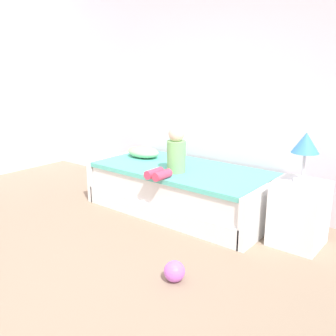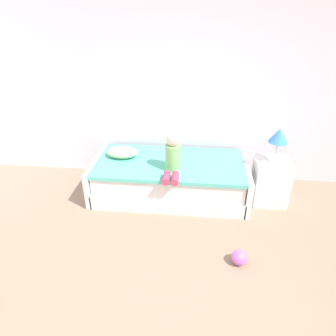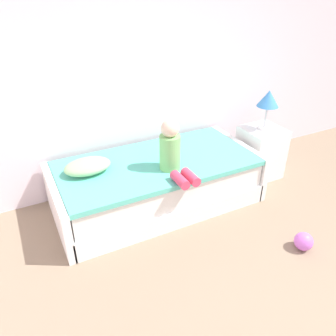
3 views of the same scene
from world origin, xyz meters
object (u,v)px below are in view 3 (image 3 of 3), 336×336
bed (157,183)px  nightstand (260,152)px  table_lamp (268,100)px  child_figure (172,151)px  pillow (88,166)px  toy_ball (304,241)px

bed → nightstand: nightstand is taller
nightstand → table_lamp: size_ratio=1.33×
child_figure → pillow: (-0.73, 0.33, -0.14)m
nightstand → child_figure: size_ratio=1.18×
nightstand → pillow: size_ratio=1.36×
toy_ball → pillow: bearing=138.8°
nightstand → toy_ball: nightstand is taller
pillow → toy_ball: 2.08m
child_figure → table_lamp: bearing=9.1°
child_figure → pillow: child_figure is taller
table_lamp → toy_ball: table_lamp is taller
bed → table_lamp: table_lamp is taller
table_lamp → pillow: table_lamp is taller
nightstand → bed: bearing=179.1°
nightstand → pillow: pillow is taller
bed → toy_ball: (0.85, -1.23, -0.16)m
child_figure → toy_ball: 1.42m
table_lamp → child_figure: (-1.29, -0.21, -0.23)m
bed → toy_ball: size_ratio=12.82×
nightstand → toy_ball: (-0.50, -1.21, -0.22)m
table_lamp → nightstand: bearing=0.0°
child_figure → bed: bearing=103.9°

